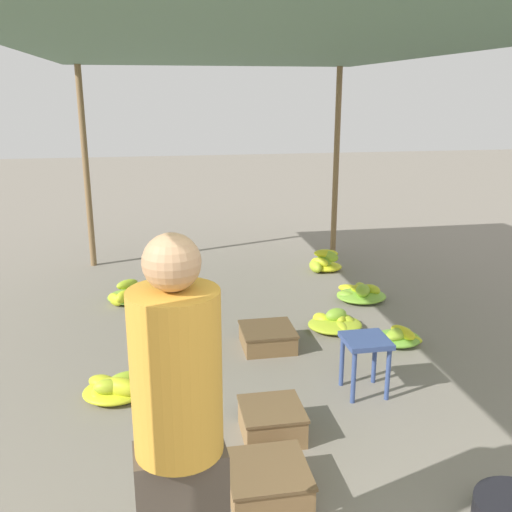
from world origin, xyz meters
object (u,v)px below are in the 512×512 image
object	(u,v)px
banana_pile_right_2	(324,263)
banana_pile_right_3	(336,321)
banana_pile_right_1	(400,337)
banana_pile_left_1	(116,387)
banana_pile_right_0	(360,293)
crate_mid	(272,421)
stool	(365,349)
vendor_foreground	(179,429)
crate_near	(268,337)
crate_far	(268,481)
banana_pile_left_2	(132,295)

from	to	relation	value
banana_pile_right_2	banana_pile_right_3	bearing A→B (deg)	-103.39
banana_pile_right_1	banana_pile_right_2	world-z (taller)	banana_pile_right_2
banana_pile_left_1	banana_pile_right_0	distance (m)	3.12
banana_pile_right_1	crate_mid	bearing A→B (deg)	-140.12
stool	banana_pile_left_1	world-z (taller)	stool
stool	banana_pile_right_2	bearing A→B (deg)	78.74
vendor_foreground	crate_near	world-z (taller)	vendor_foreground
vendor_foreground	banana_pile_left_1	size ratio (longest dim) A/B	3.58
crate_mid	crate_far	bearing A→B (deg)	-103.96
banana_pile_left_2	banana_pile_right_3	xyz separation A→B (m)	(2.02, -1.13, -0.00)
banana_pile_right_0	crate_near	bearing A→B (deg)	-140.78
banana_pile_right_0	crate_far	xyz separation A→B (m)	(-1.68, -3.02, 0.03)
stool	crate_far	world-z (taller)	stool
vendor_foreground	banana_pile_right_0	size ratio (longest dim) A/B	2.76
banana_pile_right_0	banana_pile_right_1	bearing A→B (deg)	-92.83
banana_pile_right_1	crate_far	bearing A→B (deg)	-131.60
banana_pile_right_2	crate_near	distance (m)	2.46
banana_pile_right_2	banana_pile_right_0	bearing A→B (deg)	-85.36
stool	crate_far	distance (m)	1.45
banana_pile_right_1	banana_pile_right_2	xyz separation A→B (m)	(-0.03, 2.31, 0.04)
banana_pile_right_1	crate_far	xyz separation A→B (m)	(-1.62, -1.82, 0.03)
vendor_foreground	stool	distance (m)	2.31
vendor_foreground	crate_mid	distance (m)	1.61
vendor_foreground	banana_pile_right_0	distance (m)	4.35
vendor_foreground	crate_far	bearing A→B (deg)	51.17
vendor_foreground	crate_near	distance (m)	2.88
banana_pile_left_2	banana_pile_right_3	world-z (taller)	banana_pile_left_2
banana_pile_right_2	banana_pile_right_3	world-z (taller)	banana_pile_right_2
banana_pile_right_0	banana_pile_right_2	bearing A→B (deg)	94.64
banana_pile_left_1	banana_pile_right_1	size ratio (longest dim) A/B	1.09
crate_near	vendor_foreground	bearing A→B (deg)	-109.17
banana_pile_right_1	crate_near	xyz separation A→B (m)	(-1.22, 0.15, 0.02)
banana_pile_right_2	crate_near	xyz separation A→B (m)	(-1.19, -2.16, -0.01)
crate_far	banana_pile_right_1	bearing A→B (deg)	48.40
banana_pile_right_0	crate_near	distance (m)	1.66
stool	banana_pile_right_2	xyz separation A→B (m)	(0.62, 3.09, -0.26)
banana_pile_right_3	banana_pile_right_1	bearing A→B (deg)	-45.10
banana_pile_right_0	crate_mid	size ratio (longest dim) A/B	1.50
vendor_foreground	banana_pile_left_2	distance (m)	4.16
banana_pile_left_1	crate_mid	xyz separation A→B (m)	(1.08, -0.72, 0.03)
vendor_foreground	banana_pile_left_2	bearing A→B (deg)	95.01
stool	crate_near	size ratio (longest dim) A/B	0.95
crate_far	banana_pile_right_0	bearing A→B (deg)	60.96
crate_near	banana_pile_right_2	bearing A→B (deg)	61.05
banana_pile_right_0	banana_pile_right_3	xyz separation A→B (m)	(-0.53, -0.73, -0.01)
stool	banana_pile_left_2	distance (m)	3.03
vendor_foreground	banana_pile_right_3	distance (m)	3.47
banana_pile_right_2	crate_near	size ratio (longest dim) A/B	0.92
banana_pile_left_1	banana_pile_left_2	world-z (taller)	banana_pile_left_2
banana_pile_right_2	stool	bearing A→B (deg)	-101.26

